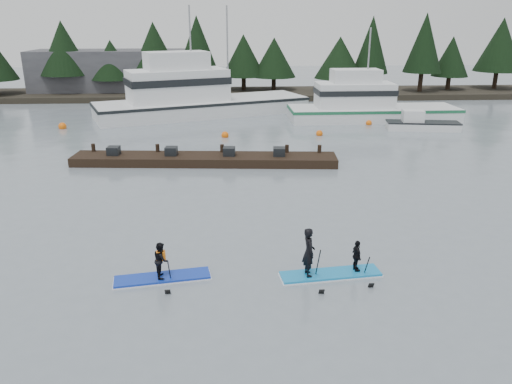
{
  "coord_description": "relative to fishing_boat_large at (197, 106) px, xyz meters",
  "views": [
    {
      "loc": [
        -1.13,
        -14.7,
        8.32
      ],
      "look_at": [
        0.0,
        6.0,
        1.1
      ],
      "focal_mm": 35.0,
      "sensor_mm": 36.0,
      "label": 1
    }
  ],
  "objects": [
    {
      "name": "paddleboard_duo",
      "position": [
        6.09,
        -30.44,
        -0.22
      ],
      "size": [
        3.5,
        1.37,
        2.33
      ],
      "rotation": [
        0.0,
        0.0,
        0.12
      ],
      "color": "#147FC1",
      "rests_on": "ground"
    },
    {
      "name": "buoy_d",
      "position": [
        9.67,
        -8.86,
        -0.81
      ],
      "size": [
        0.51,
        0.51,
        0.51
      ],
      "primitive_type": "sphere",
      "color": "orange",
      "rests_on": "ground"
    },
    {
      "name": "buoy_c",
      "position": [
        14.47,
        -5.12,
        -0.81
      ],
      "size": [
        0.49,
        0.49,
        0.49
      ],
      "primitive_type": "sphere",
      "color": "orange",
      "rests_on": "ground"
    },
    {
      "name": "waterfront_building",
      "position": [
        -9.98,
        13.28,
        1.69
      ],
      "size": [
        18.0,
        6.0,
        5.0
      ],
      "primitive_type": "cube",
      "color": "#4C4C51",
      "rests_on": "ground"
    },
    {
      "name": "skiff",
      "position": [
        18.16,
        -7.34,
        -0.49
      ],
      "size": [
        5.72,
        2.46,
        0.65
      ],
      "primitive_type": "cube",
      "rotation": [
        0.0,
        0.0,
        -0.15
      ],
      "color": "white",
      "rests_on": "ground"
    },
    {
      "name": "treeline",
      "position": [
        4.02,
        11.28,
        -0.81
      ],
      "size": [
        60.0,
        4.0,
        8.0
      ],
      "primitive_type": null,
      "color": "black",
      "rests_on": "ground"
    },
    {
      "name": "far_shore",
      "position": [
        4.02,
        11.28,
        -0.51
      ],
      "size": [
        70.0,
        8.0,
        0.6
      ],
      "primitive_type": "cube",
      "color": "#2D281E",
      "rests_on": "ground"
    },
    {
      "name": "buoy_b",
      "position": [
        2.57,
        -9.07,
        -0.81
      ],
      "size": [
        0.55,
        0.55,
        0.55
      ],
      "primitive_type": "sphere",
      "color": "orange",
      "rests_on": "ground"
    },
    {
      "name": "paddleboard_solo",
      "position": [
        0.55,
        -30.36,
        -0.37
      ],
      "size": [
        3.26,
        1.27,
        1.82
      ],
      "rotation": [
        0.0,
        0.0,
        0.16
      ],
      "color": "#1231AC",
      "rests_on": "ground"
    },
    {
      "name": "fishing_boat_medium",
      "position": [
        14.93,
        -3.04,
        -0.21
      ],
      "size": [
        14.43,
        4.32,
        8.57
      ],
      "rotation": [
        0.0,
        0.0,
        0.02
      ],
      "color": "white",
      "rests_on": "ground"
    },
    {
      "name": "buoy_a",
      "position": [
        -10.42,
        -5.31,
        -0.81
      ],
      "size": [
        0.63,
        0.63,
        0.63
      ],
      "primitive_type": "sphere",
      "color": "orange",
      "rests_on": "ground"
    },
    {
      "name": "floating_dock",
      "position": [
        1.37,
        -16.17,
        -0.55
      ],
      "size": [
        15.99,
        3.33,
        0.53
      ],
      "primitive_type": "cube",
      "rotation": [
        0.0,
        0.0,
        -0.08
      ],
      "color": "black",
      "rests_on": "ground"
    },
    {
      "name": "ground",
      "position": [
        4.02,
        -30.72,
        -0.81
      ],
      "size": [
        160.0,
        160.0,
        0.0
      ],
      "primitive_type": "plane",
      "color": "slate",
      "rests_on": "ground"
    },
    {
      "name": "fishing_boat_large",
      "position": [
        0.0,
        0.0,
        0.0
      ],
      "size": [
        19.62,
        11.68,
        10.56
      ],
      "rotation": [
        0.0,
        0.0,
        0.36
      ],
      "color": "white",
      "rests_on": "ground"
    }
  ]
}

